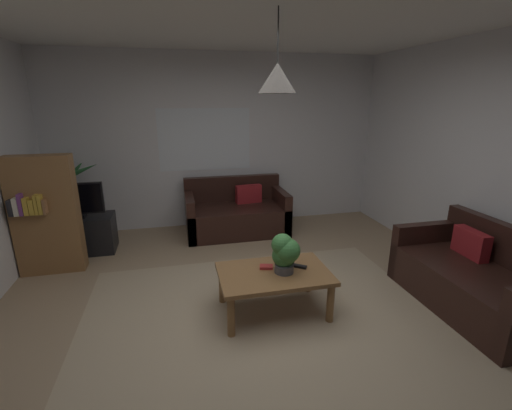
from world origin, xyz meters
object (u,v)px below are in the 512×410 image
at_px(potted_palm_corner, 69,201).
at_px(couch_under_window, 236,215).
at_px(bookshelf_corner, 45,215).
at_px(book_on_table_0, 266,267).
at_px(potted_plant_on_table, 285,252).
at_px(couch_right_side, 476,282).
at_px(tv, 73,200).
at_px(pendant_lamp, 277,78).
at_px(remote_on_table_0, 298,266).
at_px(coffee_table, 274,278).
at_px(tv_stand, 79,235).

bearing_deg(potted_palm_corner, couch_under_window, -4.10).
xyz_separation_m(couch_under_window, bookshelf_corner, (-2.37, -0.79, 0.43)).
height_order(book_on_table_0, potted_plant_on_table, potted_plant_on_table).
distance_m(couch_right_side, tv, 4.73).
distance_m(couch_right_side, potted_palm_corner, 5.11).
height_order(book_on_table_0, pendant_lamp, pendant_lamp).
xyz_separation_m(book_on_table_0, potted_palm_corner, (-2.28, 2.29, 0.17)).
bearing_deg(pendant_lamp, remote_on_table_0, 8.30).
bearing_deg(couch_under_window, pendant_lamp, -90.75).
bearing_deg(book_on_table_0, coffee_table, -58.77).
distance_m(book_on_table_0, potted_palm_corner, 3.24).
bearing_deg(couch_right_side, tv, -119.10).
relative_size(tv_stand, bookshelf_corner, 0.64).
height_order(book_on_table_0, remote_on_table_0, book_on_table_0).
relative_size(tv, bookshelf_corner, 0.52).
bearing_deg(coffee_table, book_on_table_0, 121.23).
bearing_deg(tv_stand, potted_plant_on_table, -40.93).
relative_size(couch_right_side, potted_plant_on_table, 4.03).
height_order(tv_stand, bookshelf_corner, bookshelf_corner).
xyz_separation_m(book_on_table_0, tv_stand, (-2.10, 1.85, -0.19)).
relative_size(couch_under_window, pendant_lamp, 2.39).
distance_m(couch_under_window, couch_right_side, 3.22).
distance_m(tv, bookshelf_corner, 0.53).
relative_size(couch_right_side, bookshelf_corner, 1.09).
distance_m(book_on_table_0, tv_stand, 2.81).
bearing_deg(remote_on_table_0, coffee_table, -45.83).
bearing_deg(couch_under_window, coffee_table, -90.75).
bearing_deg(couch_right_side, couch_under_window, -143.32).
distance_m(coffee_table, tv, 2.91).
bearing_deg(bookshelf_corner, remote_on_table_0, -27.95).
bearing_deg(potted_plant_on_table, tv, 139.39).
height_order(bookshelf_corner, pendant_lamp, pendant_lamp).
bearing_deg(potted_palm_corner, tv_stand, -67.98).
distance_m(remote_on_table_0, pendant_lamp, 1.74).
relative_size(remote_on_table_0, potted_palm_corner, 0.12).
distance_m(tv_stand, pendant_lamp, 3.47).
bearing_deg(tv, couch_right_side, -29.10).
bearing_deg(tv, coffee_table, -41.54).
bearing_deg(tv_stand, remote_on_table_0, -38.14).
height_order(couch_right_side, bookshelf_corner, bookshelf_corner).
relative_size(coffee_table, pendant_lamp, 1.64).
distance_m(potted_plant_on_table, tv, 2.97).
height_order(coffee_table, potted_palm_corner, potted_palm_corner).
distance_m(couch_right_side, bookshelf_corner, 4.67).
bearing_deg(pendant_lamp, potted_palm_corner, 134.52).
xyz_separation_m(bookshelf_corner, pendant_lamp, (2.34, -1.42, 1.45)).
distance_m(remote_on_table_0, tv_stand, 3.08).
bearing_deg(tv, tv_stand, 90.00).
height_order(couch_right_side, pendant_lamp, pendant_lamp).
xyz_separation_m(tv_stand, tv, (0.00, -0.02, 0.49)).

